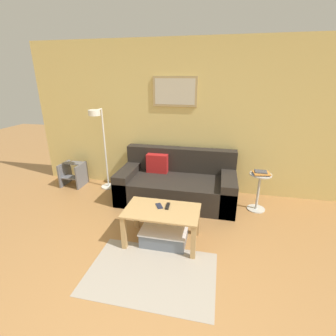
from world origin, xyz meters
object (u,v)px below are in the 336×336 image
Objects in this scene: floor_lamp at (100,140)px; step_stool at (73,174)px; storage_bin at (164,235)px; side_table at (259,189)px; coffee_table at (162,216)px; couch at (177,184)px; remote_control at (168,206)px; book_stack at (261,173)px; cell_phone at (159,206)px.

step_stool is (-0.68, 0.09, -0.72)m from floor_lamp.
storage_bin is 1.67m from side_table.
side_table reaches higher than coffee_table.
side_table is at bearing -3.93° from couch.
side_table is (1.27, 1.08, -0.00)m from coffee_table.
remote_control is at bearing -140.58° from side_table.
side_table is 0.27m from book_stack.
remote_control is (-1.21, -0.97, -0.16)m from book_stack.
remote_control is (0.08, -1.09, 0.19)m from couch.
step_stool is (-2.00, 1.24, -0.22)m from cell_phone.
couch is 1.11m from cell_phone.
cell_phone is 0.32× the size of step_stool.
side_table reaches higher than step_stool.
storage_bin is at bearing -139.17° from book_stack.
step_stool is at bearing 175.95° from couch.
step_stool is (-2.09, 1.32, 0.13)m from storage_bin.
couch is at bearing 59.34° from cell_phone.
remote_control is at bearing -30.24° from step_stool.
coffee_table is 2.44m from step_stool.
storage_bin is at bearing -73.89° from cell_phone.
step_stool is (-2.11, 1.23, -0.23)m from remote_control.
floor_lamp is 3.36× the size of step_stool.
storage_bin is 0.39× the size of floor_lamp.
coffee_table reaches higher than storage_bin.
remote_control is at bearing 75.71° from storage_bin.
cell_phone reaches higher than step_stool.
coffee_table is 1.67m from book_stack.
floor_lamp is 2.71m from side_table.
remote_control is (1.43, -1.14, -0.49)m from floor_lamp.
floor_lamp is at bearing 138.02° from remote_control.
couch is at bearing -2.29° from floor_lamp.
cell_phone is at bearing -142.71° from side_table.
floor_lamp reaches higher than remote_control.
floor_lamp is 5.65× the size of book_stack.
side_table is 1.66m from cell_phone.
couch is 7.29× the size of book_stack.
cell_phone is at bearing -41.01° from floor_lamp.
storage_bin is 3.82× the size of remote_control.
storage_bin is at bearing -107.64° from remote_control.
couch is 4.34× the size of step_stool.
remote_control reaches higher than cell_phone.
storage_bin is 1.71m from book_stack.
couch is 3.15× the size of side_table.
side_table reaches higher than cell_phone.
book_stack is at bearing 39.98° from coffee_table.
couch is 1.17m from coffee_table.
side_table is at bearing -3.09° from floor_lamp.
floor_lamp is at bearing 176.42° from book_stack.
storage_bin is at bearing -138.64° from side_table.
storage_bin is (0.03, -0.01, -0.26)m from coffee_table.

